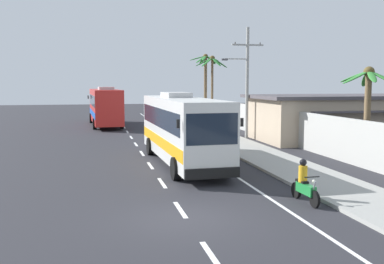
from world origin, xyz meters
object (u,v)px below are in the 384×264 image
(roadside_building, at_px, (347,117))
(palm_fourth, at_px, (212,74))
(pedestrian_near_kerb, at_px, (223,124))
(motorcycle_beside_bus, at_px, (186,132))
(coach_bus_far_lane, at_px, (105,106))
(utility_pole_mid, at_px, (246,80))
(palm_nearest, at_px, (206,75))
(motorcycle_trailing, at_px, (304,185))
(palm_second, at_px, (368,96))
(coach_bus_foreground, at_px, (182,127))

(roadside_building, bearing_deg, palm_fourth, 114.99)
(pedestrian_near_kerb, bearing_deg, motorcycle_beside_bus, 170.68)
(coach_bus_far_lane, bearing_deg, utility_pole_mid, -52.29)
(coach_bus_far_lane, bearing_deg, pedestrian_near_kerb, -47.90)
(utility_pole_mid, bearing_deg, pedestrian_near_kerb, 107.85)
(palm_nearest, bearing_deg, pedestrian_near_kerb, -97.59)
(motorcycle_trailing, height_order, utility_pole_mid, utility_pole_mid)
(palm_fourth, bearing_deg, palm_nearest, 90.96)
(motorcycle_beside_bus, xyz_separation_m, palm_second, (7.18, -11.93, 2.96))
(palm_nearest, distance_m, roadside_building, 19.05)
(palm_second, relative_size, roadside_building, 0.35)
(coach_bus_far_lane, distance_m, roadside_building, 23.39)
(roadside_building, bearing_deg, motorcycle_trailing, -125.57)
(coach_bus_foreground, xyz_separation_m, utility_pole_mid, (6.83, 9.26, 2.58))
(coach_bus_far_lane, relative_size, roadside_building, 0.77)
(coach_bus_far_lane, bearing_deg, motorcycle_trailing, -78.54)
(palm_fourth, bearing_deg, utility_pole_mid, -93.43)
(coach_bus_foreground, height_order, palm_second, palm_second)
(palm_fourth, height_order, roadside_building, palm_fourth)
(palm_fourth, bearing_deg, coach_bus_foreground, -108.83)
(motorcycle_trailing, bearing_deg, utility_pole_mid, 77.47)
(coach_bus_far_lane, xyz_separation_m, roadside_building, (17.96, -14.98, -0.33))
(motorcycle_trailing, height_order, pedestrian_near_kerb, pedestrian_near_kerb)
(pedestrian_near_kerb, distance_m, palm_second, 15.51)
(coach_bus_foreground, height_order, palm_fourth, palm_fourth)
(coach_bus_far_lane, bearing_deg, motorcycle_beside_bus, -67.13)
(motorcycle_trailing, bearing_deg, coach_bus_far_lane, 101.46)
(motorcycle_beside_bus, bearing_deg, coach_bus_far_lane, 112.87)
(palm_nearest, xyz_separation_m, palm_fourth, (0.05, -2.69, 0.11))
(palm_second, distance_m, palm_fourth, 25.08)
(coach_bus_far_lane, xyz_separation_m, palm_nearest, (11.05, 2.43, 3.14))
(motorcycle_trailing, bearing_deg, coach_bus_foreground, 108.26)
(pedestrian_near_kerb, relative_size, palm_second, 0.30)
(utility_pole_mid, bearing_deg, motorcycle_trailing, -102.53)
(motorcycle_trailing, bearing_deg, palm_fourth, 81.26)
(utility_pole_mid, distance_m, palm_fourth, 13.12)
(palm_second, bearing_deg, coach_bus_foreground, 164.27)
(utility_pole_mid, height_order, palm_nearest, utility_pole_mid)
(coach_bus_foreground, xyz_separation_m, palm_nearest, (7.57, 25.03, 3.22))
(utility_pole_mid, relative_size, roadside_building, 0.57)
(palm_second, bearing_deg, coach_bus_far_lane, 116.89)
(pedestrian_near_kerb, xyz_separation_m, utility_pole_mid, (0.96, -2.99, 3.62))
(motorcycle_beside_bus, relative_size, utility_pole_mid, 0.23)
(motorcycle_beside_bus, relative_size, palm_fourth, 0.27)
(motorcycle_trailing, height_order, roadside_building, roadside_building)
(motorcycle_trailing, relative_size, palm_second, 0.38)
(pedestrian_near_kerb, height_order, palm_second, palm_second)
(coach_bus_foreground, xyz_separation_m, palm_second, (9.31, -2.62, 1.66))
(roadside_building, bearing_deg, coach_bus_far_lane, 140.16)
(motorcycle_trailing, height_order, palm_fourth, palm_fourth)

